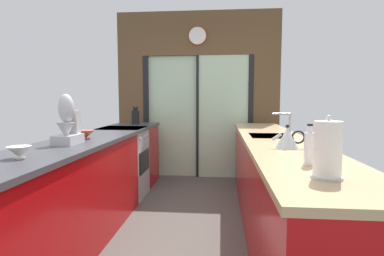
# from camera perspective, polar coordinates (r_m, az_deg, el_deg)

# --- Properties ---
(ground_plane) EXTENTS (5.04, 7.60, 0.02)m
(ground_plane) POSITION_cam_1_polar(r_m,az_deg,el_deg) (3.55, -1.27, -16.21)
(ground_plane) COLOR #4C4742
(back_wall_unit) EXTENTS (2.64, 0.12, 2.70)m
(back_wall_unit) POSITION_cam_1_polar(r_m,az_deg,el_deg) (5.10, 1.05, 7.94)
(back_wall_unit) COLOR brown
(back_wall_unit) RESTS_ON ground_plane
(left_counter_run) EXTENTS (0.62, 3.80, 0.92)m
(left_counter_run) POSITION_cam_1_polar(r_m,az_deg,el_deg) (3.21, -18.95, -9.96)
(left_counter_run) COLOR #AD0C0F
(left_counter_run) RESTS_ON ground_plane
(right_counter_run) EXTENTS (0.62, 3.80, 0.92)m
(right_counter_run) POSITION_cam_1_polar(r_m,az_deg,el_deg) (3.14, 15.04, -10.20)
(right_counter_run) COLOR #AD0C0F
(right_counter_run) RESTS_ON ground_plane
(sink_faucet) EXTENTS (0.19, 0.02, 0.24)m
(sink_faucet) POSITION_cam_1_polar(r_m,az_deg,el_deg) (3.31, 17.06, 1.38)
(sink_faucet) COLOR #B7BABC
(sink_faucet) RESTS_ON right_counter_run
(oven_range) EXTENTS (0.60, 0.60, 0.92)m
(oven_range) POSITION_cam_1_polar(r_m,az_deg,el_deg) (4.22, -12.65, -6.24)
(oven_range) COLOR #B7BABC
(oven_range) RESTS_ON ground_plane
(mixing_bowl_mid) EXTENTS (0.15, 0.15, 0.08)m
(mixing_bowl_mid) POSITION_cam_1_polar(r_m,az_deg,el_deg) (2.25, -29.26, -3.88)
(mixing_bowl_mid) COLOR silver
(mixing_bowl_mid) RESTS_ON left_counter_run
(mixing_bowl_far) EXTENTS (0.17, 0.17, 0.08)m
(mixing_bowl_far) POSITION_cam_1_polar(r_m,az_deg,el_deg) (3.09, -19.00, -1.09)
(mixing_bowl_far) COLOR #BC4C38
(mixing_bowl_far) RESTS_ON left_counter_run
(knife_block) EXTENTS (0.08, 0.14, 0.27)m
(knife_block) POSITION_cam_1_polar(r_m,az_deg,el_deg) (4.70, -10.37, 1.98)
(knife_block) COLOR black
(knife_block) RESTS_ON left_counter_run
(stand_mixer) EXTENTS (0.17, 0.27, 0.42)m
(stand_mixer) POSITION_cam_1_polar(r_m,az_deg,el_deg) (2.78, -21.96, 0.52)
(stand_mixer) COLOR #B7BABC
(stand_mixer) RESTS_ON left_counter_run
(kettle) EXTENTS (0.25, 0.17, 0.19)m
(kettle) POSITION_cam_1_polar(r_m,az_deg,el_deg) (2.47, 17.19, -1.77)
(kettle) COLOR #B7BABC
(kettle) RESTS_ON right_counter_run
(soap_bottle) EXTENTS (0.06, 0.06, 0.24)m
(soap_bottle) POSITION_cam_1_polar(r_m,az_deg,el_deg) (1.89, 20.82, -3.40)
(soap_bottle) COLOR silver
(soap_bottle) RESTS_ON right_counter_run
(paper_towel_roll) EXTENTS (0.15, 0.15, 0.30)m
(paper_towel_roll) POSITION_cam_1_polar(r_m,az_deg,el_deg) (1.60, 23.73, -3.76)
(paper_towel_roll) COLOR #B7BABC
(paper_towel_roll) RESTS_ON right_counter_run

